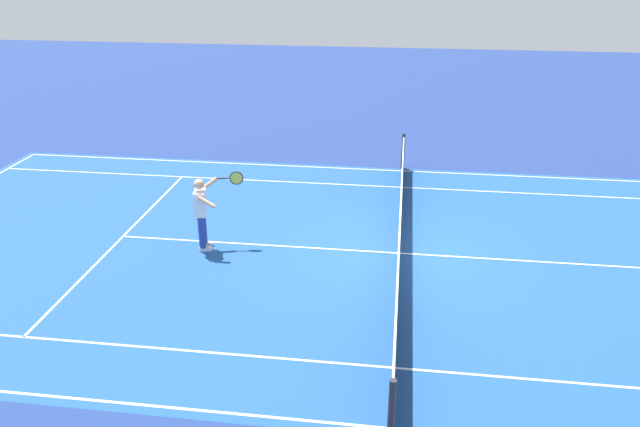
% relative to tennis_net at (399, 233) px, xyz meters
% --- Properties ---
extents(ground_plane, '(60.00, 60.00, 0.00)m').
position_rel_tennis_net_xyz_m(ground_plane, '(0.00, 0.00, -0.49)').
color(ground_plane, navy).
extents(court_slab, '(24.20, 11.40, 0.00)m').
position_rel_tennis_net_xyz_m(court_slab, '(0.00, 0.00, -0.49)').
color(court_slab, '#1E4C93').
rests_on(court_slab, ground_plane).
extents(court_line_markings, '(23.85, 11.05, 0.01)m').
position_rel_tennis_net_xyz_m(court_line_markings, '(0.00, 0.00, -0.49)').
color(court_line_markings, white).
rests_on(court_line_markings, ground_plane).
extents(tennis_net, '(0.10, 11.70, 1.08)m').
position_rel_tennis_net_xyz_m(tennis_net, '(0.00, 0.00, 0.00)').
color(tennis_net, '#2D2D33').
rests_on(tennis_net, ground_plane).
extents(tennis_player_near, '(1.01, 0.83, 1.70)m').
position_rel_tennis_net_xyz_m(tennis_player_near, '(4.30, 0.32, 0.44)').
color(tennis_player_near, navy).
rests_on(tennis_player_near, ground_plane).
extents(tennis_ball, '(0.07, 0.07, 0.07)m').
position_rel_tennis_net_xyz_m(tennis_ball, '(5.21, -2.26, -0.46)').
color(tennis_ball, '#CCE01E').
rests_on(tennis_ball, ground_plane).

